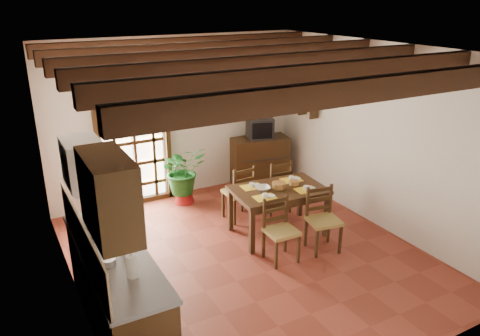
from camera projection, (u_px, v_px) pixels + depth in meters
ground_plane at (247, 255)px, 6.53m from camera, size 5.00×5.00×0.00m
room_shell at (248, 130)px, 5.90m from camera, size 4.52×5.02×2.81m
ceiling_beams at (249, 59)px, 5.59m from camera, size 4.50×4.34×0.20m
french_door at (134, 138)px, 7.77m from camera, size 1.26×0.11×2.32m
kitchen_counter at (116, 288)px, 4.99m from camera, size 0.64×2.25×1.38m
upper_cabinet at (109, 196)px, 3.88m from camera, size 0.35×0.80×0.70m
range_hood at (83, 164)px, 4.96m from camera, size 0.38×0.60×0.54m
counter_items at (110, 245)px, 4.90m from camera, size 0.50×1.43×0.25m
dining_table at (279, 194)px, 6.92m from camera, size 1.41×0.97×0.73m
chair_near_left at (280, 242)px, 6.33m from camera, size 0.42×0.40×0.88m
chair_near_right at (323, 231)px, 6.59m from camera, size 0.49×0.47×0.92m
chair_far_left at (239, 202)px, 7.50m from camera, size 0.45×0.44×0.93m
chair_far_right at (276, 195)px, 7.76m from camera, size 0.44×0.42×0.92m
table_setting at (279, 188)px, 6.88m from camera, size 0.98×0.66×0.09m
table_bowl at (263, 188)px, 6.83m from camera, size 0.26×0.26×0.05m
sideboard at (259, 160)px, 8.88m from camera, size 1.13×0.66×0.90m
crt_tv at (260, 128)px, 8.66m from camera, size 0.57×0.55×0.39m
fuse_box at (252, 90)px, 8.63m from camera, size 0.25×0.03×0.32m
plant_pot at (184, 196)px, 8.14m from camera, size 0.35×0.35×0.21m
potted_plant at (183, 172)px, 7.98m from camera, size 2.02×1.74×2.20m
wall_shelf at (308, 109)px, 8.28m from camera, size 0.20×0.42×0.20m
shelf_vase at (309, 101)px, 8.23m from camera, size 0.15×0.15×0.15m
shelf_flowers at (309, 89)px, 8.16m from camera, size 0.14×0.14×0.36m
framed_picture at (314, 78)px, 8.13m from camera, size 0.03×0.32×0.32m
pendant_lamp at (278, 97)px, 6.50m from camera, size 0.36×0.36×0.84m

